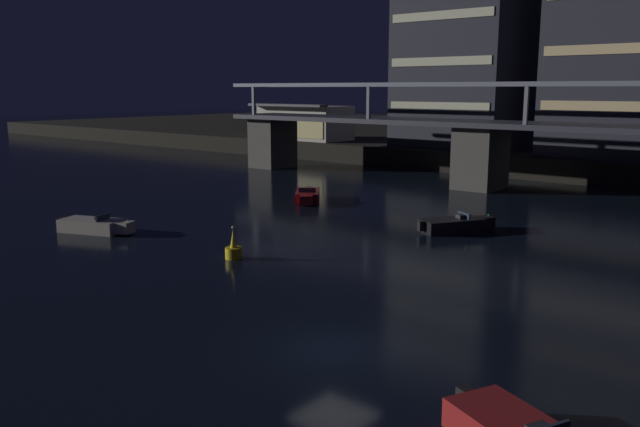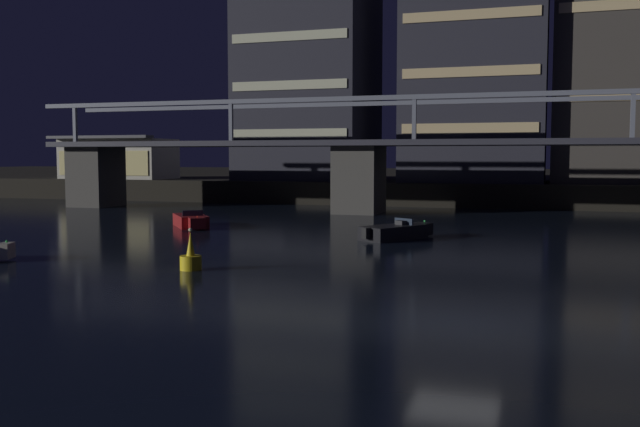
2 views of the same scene
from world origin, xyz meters
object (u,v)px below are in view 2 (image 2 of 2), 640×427
object	(u,v)px
river_bridge	(519,163)
channel_buoy	(191,259)
tower_west_low	(309,67)
speedboat_mid_center	(396,232)
speedboat_near_center	(191,221)
waterfront_pavilion	(119,159)
tower_west_tall	(476,50)

from	to	relation	value
river_bridge	channel_buoy	size ratio (longest dim) A/B	46.96
tower_west_low	speedboat_mid_center	distance (m)	39.48
tower_west_low	speedboat_mid_center	size ratio (longest dim) A/B	5.04
speedboat_near_center	channel_buoy	xyz separation A→B (m)	(8.66, -16.06, 0.06)
river_bridge	speedboat_mid_center	xyz separation A→B (m)	(-5.91, -17.39, -3.76)
speedboat_mid_center	waterfront_pavilion	bearing A→B (deg)	142.32
waterfront_pavilion	speedboat_mid_center	size ratio (longest dim) A/B	2.57
tower_west_tall	speedboat_mid_center	bearing A→B (deg)	-91.75
waterfront_pavilion	channel_buoy	size ratio (longest dim) A/B	7.05
tower_west_tall	speedboat_mid_center	world-z (taller)	tower_west_tall
tower_west_low	channel_buoy	distance (m)	49.73
waterfront_pavilion	speedboat_near_center	xyz separation A→B (m)	(23.50, -26.75, -4.02)
speedboat_near_center	speedboat_mid_center	world-z (taller)	same
tower_west_low	speedboat_mid_center	bearing A→B (deg)	-63.28
speedboat_mid_center	channel_buoy	distance (m)	14.69
tower_west_low	river_bridge	bearing A→B (deg)	-34.77
river_bridge	speedboat_near_center	bearing A→B (deg)	-143.91
waterfront_pavilion	speedboat_mid_center	xyz separation A→B (m)	(37.94, -29.30, -4.02)
speedboat_mid_center	channel_buoy	size ratio (longest dim) A/B	2.74
speedboat_mid_center	tower_west_tall	bearing A→B (deg)	88.25
river_bridge	tower_west_tall	distance (m)	18.73
waterfront_pavilion	speedboat_mid_center	bearing A→B (deg)	-37.68
tower_west_tall	waterfront_pavilion	distance (m)	40.40
channel_buoy	speedboat_near_center	bearing A→B (deg)	118.34
tower_west_tall	speedboat_near_center	bearing A→B (deg)	-117.74
river_bridge	tower_west_low	size ratio (longest dim) A/B	3.40
tower_west_low	speedboat_near_center	size ratio (longest dim) A/B	5.24
river_bridge	channel_buoy	xyz separation A→B (m)	(-11.69, -30.89, -3.70)
channel_buoy	river_bridge	bearing A→B (deg)	69.27
tower_west_low	waterfront_pavilion	bearing A→B (deg)	-170.05
river_bridge	speedboat_near_center	distance (m)	25.46
waterfront_pavilion	speedboat_near_center	distance (m)	35.83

